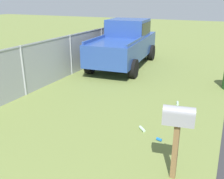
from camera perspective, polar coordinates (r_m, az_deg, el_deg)
name	(u,v)px	position (r m, az deg, el deg)	size (l,w,h in m)	color
mailbox	(178,122)	(4.30, 14.71, -7.03)	(0.29, 0.54, 1.38)	brown
pickup_truck	(125,42)	(11.90, 2.98, 10.73)	(5.24, 2.51, 2.09)	#284793
fence_section	(71,53)	(10.56, -9.31, 8.12)	(16.22, 0.07, 1.64)	#9EA3A8
litter_can_by_mailbox	(159,139)	(5.85, 10.60, -11.05)	(0.07, 0.07, 0.12)	blue
litter_bottle_midfield_a	(178,103)	(7.84, 14.63, -3.04)	(0.07, 0.07, 0.22)	#B2D8BF
litter_bottle_midfield_b	(142,129)	(6.21, 6.84, -8.83)	(0.07, 0.07, 0.22)	#B2D8BF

